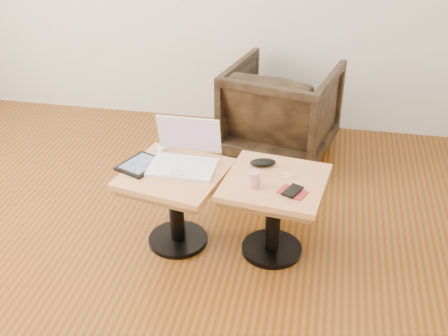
% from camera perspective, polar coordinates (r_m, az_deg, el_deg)
% --- Properties ---
extents(room_shell, '(4.52, 4.52, 2.71)m').
position_cam_1_polar(room_shell, '(2.20, -13.46, 12.59)').
color(room_shell, '#5C2B0B').
rests_on(room_shell, ground).
extents(side_table_left, '(0.61, 0.61, 0.47)m').
position_cam_1_polar(side_table_left, '(3.06, -4.95, -2.21)').
color(side_table_left, black).
rests_on(side_table_left, ground).
extents(side_table_right, '(0.58, 0.58, 0.47)m').
position_cam_1_polar(side_table_right, '(2.99, 5.14, -3.10)').
color(side_table_right, black).
rests_on(side_table_right, ground).
extents(laptop, '(0.35, 0.31, 0.25)m').
position_cam_1_polar(laptop, '(3.04, -4.01, 1.19)').
color(laptop, white).
rests_on(laptop, side_table_left).
extents(tablet, '(0.26, 0.28, 0.02)m').
position_cam_1_polar(tablet, '(3.07, -8.48, 0.34)').
color(tablet, black).
rests_on(tablet, side_table_left).
extents(charging_adapter, '(0.06, 0.06, 0.03)m').
position_cam_1_polar(charging_adapter, '(3.20, -6.33, 1.95)').
color(charging_adapter, white).
rests_on(charging_adapter, side_table_left).
extents(glasses_case, '(0.16, 0.10, 0.04)m').
position_cam_1_polar(glasses_case, '(3.03, 3.98, 0.55)').
color(glasses_case, black).
rests_on(glasses_case, side_table_right).
extents(striped_cup, '(0.08, 0.08, 0.09)m').
position_cam_1_polar(striped_cup, '(2.84, 3.00, -1.13)').
color(striped_cup, '#D33C53').
rests_on(striped_cup, side_table_right).
extents(earbuds_tangle, '(0.08, 0.05, 0.02)m').
position_cam_1_polar(earbuds_tangle, '(2.96, 6.70, -0.73)').
color(earbuds_tangle, white).
rests_on(earbuds_tangle, side_table_right).
extents(phone_on_sleeve, '(0.16, 0.14, 0.02)m').
position_cam_1_polar(phone_on_sleeve, '(2.83, 6.98, -2.38)').
color(phone_on_sleeve, maroon).
rests_on(phone_on_sleeve, side_table_right).
extents(armchair, '(0.87, 0.88, 0.67)m').
position_cam_1_polar(armchair, '(4.04, 5.84, 5.90)').
color(armchair, black).
rests_on(armchair, ground).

